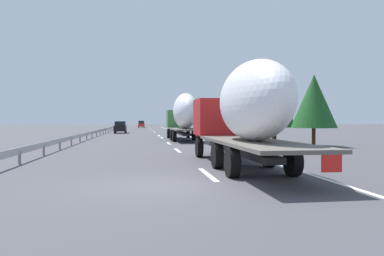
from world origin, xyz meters
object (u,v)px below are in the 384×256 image
at_px(road_sign, 188,119).
at_px(truck_trailing, 243,110).
at_px(truck_lead, 184,115).
at_px(car_red_compact, 141,124).
at_px(car_black_suv, 120,127).

bearing_deg(road_sign, truck_trailing, 175.56).
relative_size(truck_lead, car_red_compact, 2.88).
height_order(car_red_compact, road_sign, road_sign).
distance_m(truck_lead, car_red_compact, 63.47).
height_order(truck_lead, truck_trailing, truck_lead).
bearing_deg(car_red_compact, truck_lead, -176.48).
xyz_separation_m(truck_trailing, road_sign, (39.94, -3.10, -0.22)).
xyz_separation_m(car_red_compact, road_sign, (-43.98, -7.00, 1.21)).
distance_m(truck_lead, car_black_suv, 22.78).
relative_size(truck_lead, car_black_suv, 2.86).
bearing_deg(truck_lead, truck_trailing, -180.00).
relative_size(car_black_suv, road_sign, 1.38).
distance_m(car_black_suv, road_sign, 10.66).
xyz_separation_m(truck_trailing, car_red_compact, (83.92, 3.90, -1.43)).
bearing_deg(truck_lead, road_sign, -9.10).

